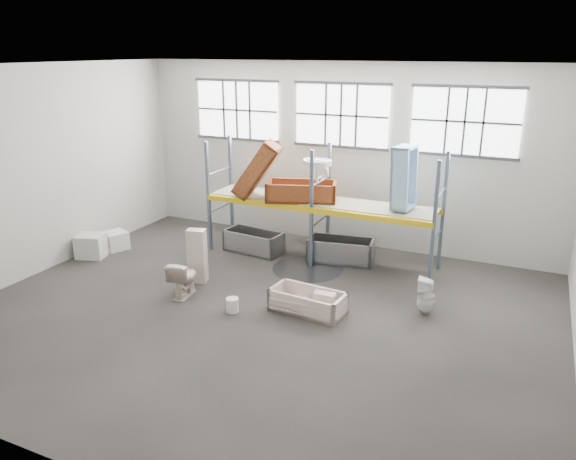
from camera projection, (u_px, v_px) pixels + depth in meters
The scene contains 33 objects.
floor at pixel (259, 315), 11.55m from camera, with size 12.00×10.00×0.10m, color #433D39.
ceiling at pixel (254, 63), 9.93m from camera, with size 12.00×10.00×0.10m, color silver.
wall_back at pixel (341, 155), 15.10m from camera, with size 12.00×0.10×5.00m, color #B5B2A8.
wall_front at pixel (55, 302), 6.38m from camera, with size 12.00×0.10×5.00m, color #ADAAA0.
wall_left at pixel (33, 171), 13.13m from camera, with size 0.10×10.00×5.00m, color #ABA89F.
window_left at pixel (237, 110), 15.92m from camera, with size 2.60×0.04×1.60m, color white.
window_mid at pixel (341, 115), 14.65m from camera, with size 2.60×0.04×1.60m, color white.
window_right at pixel (465, 122), 13.39m from camera, with size 2.60×0.04×1.60m, color white.
rack_upright_la at pixel (209, 197), 14.74m from camera, with size 0.08×0.08×3.00m, color slate.
rack_upright_lb at pixel (231, 187), 15.78m from camera, with size 0.08×0.08×3.00m, color slate.
rack_upright_ma at pixel (311, 210), 13.56m from camera, with size 0.08×0.08×3.00m, color slate.
rack_upright_mb at pixel (328, 198), 14.59m from camera, with size 0.08×0.08×3.00m, color slate.
rack_upright_ra at pixel (434, 225), 12.38m from camera, with size 0.08×0.08×3.00m, color slate.
rack_upright_rb at pixel (443, 212), 13.41m from camera, with size 0.08×0.08×3.00m, color slate.
rack_beam_front at pixel (311, 210), 13.56m from camera, with size 6.00×0.10×0.14m, color yellow.
rack_beam_back at pixel (328, 198), 14.59m from camera, with size 6.00×0.10×0.14m, color yellow.
shelf_deck at pixel (320, 201), 14.05m from camera, with size 5.90×1.10×0.03m, color gray.
wet_patch at pixel (308, 269), 13.86m from camera, with size 1.80×1.80×0.00m, color black.
bathtub_beige at pixel (308, 301), 11.56m from camera, with size 1.57×0.74×0.46m, color beige, non-canonical shape.
cistern_spare at pixel (325, 302), 11.39m from camera, with size 0.45×0.21×0.43m, color beige.
sink_in_tub at pixel (300, 299), 11.81m from camera, with size 0.39×0.39×0.13m, color #F3D4CC.
toilet_beige at pixel (184, 278), 12.25m from camera, with size 0.47×0.82×0.84m, color beige.
cistern_tall at pixel (197, 256), 12.91m from camera, with size 0.42×0.27×1.30m, color beige.
toilet_white at pixel (426, 296), 11.41m from camera, with size 0.36×0.37×0.81m, color white.
steel_tub_left at pixel (254, 242), 14.95m from camera, with size 1.58×0.74×0.58m, color #ADAFB5, non-canonical shape.
steel_tub_right at pixel (341, 250), 14.26m from camera, with size 1.67×0.78×0.61m, color #96999D, non-canonical shape.
rust_tub_flat at pixel (301, 191), 14.04m from camera, with size 1.78×0.83×0.50m, color brown, non-canonical shape.
rust_tub_tilted at pixel (257, 170), 14.27m from camera, with size 1.60×0.75×0.45m, color #9A502C, non-canonical shape.
sink_on_shelf at pixel (317, 183), 13.72m from camera, with size 0.72×0.56×0.64m, color silver.
blue_tub_upright at pixel (404, 178), 12.96m from camera, with size 1.51×0.71×0.42m, color #8DB6D6, non-canonical shape.
bucket at pixel (232, 305), 11.56m from camera, with size 0.26×0.26×0.31m, color silver.
carton_near at pixel (92, 246), 14.58m from camera, with size 0.71×0.61×0.61m, color beige.
carton_far at pixel (115, 240), 15.16m from camera, with size 0.59×0.59×0.49m, color silver.
Camera 1 is at (4.89, -9.18, 5.32)m, focal length 34.13 mm.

